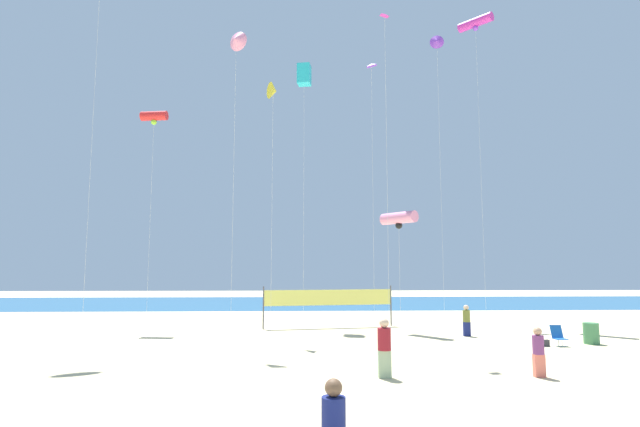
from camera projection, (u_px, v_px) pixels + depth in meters
name	position (u px, v px, depth m)	size (l,w,h in m)	color
ground_plane	(357.00, 368.00, 17.11)	(120.00, 120.00, 0.00)	beige
ocean_band	(320.00, 303.00, 49.83)	(120.00, 20.00, 0.01)	#28608C
beachgoer_olive_shirt	(467.00, 319.00, 25.14)	(0.36, 0.36, 1.57)	navy
beachgoer_maroon_shirt	(384.00, 346.00, 15.62)	(0.42, 0.42, 1.85)	#99B28C
beachgoer_plum_shirt	(538.00, 350.00, 15.69)	(0.36, 0.36, 1.56)	#EA7260
folding_beach_chair	(558.00, 335.00, 22.00)	(0.52, 0.65, 0.89)	#1959B2
trash_barrel	(591.00, 333.00, 22.50)	(0.67, 0.67, 0.95)	#3F7F4C
volleyball_net	(329.00, 299.00, 28.96)	(7.64, 1.39, 2.40)	#4C4C51
beach_handbag	(545.00, 343.00, 21.76)	(0.36, 0.18, 0.29)	#2D2D33
kite_magenta_tube	(475.00, 23.00, 34.84)	(2.14, 2.27, 21.03)	silver
kite_magenta_diamond	(385.00, 32.00, 23.47)	(0.59, 0.59, 15.59)	silver
kite_red_tube	(154.00, 117.00, 30.57)	(1.69, 0.81, 13.11)	silver
kite_violet_diamond	(371.00, 69.00, 31.56)	(0.89, 0.88, 16.55)	silver
kite_pink_tube	(399.00, 218.00, 27.60)	(1.92, 2.23, 6.56)	silver
kite_violet_delta	(437.00, 43.00, 35.01)	(1.02, 0.48, 19.96)	silver
kite_yellow_delta	(273.00, 92.00, 26.72)	(0.74, 0.99, 13.45)	silver
kite_pink_delta	(236.00, 41.00, 24.28)	(1.05, 0.80, 15.11)	silver
kite_cyan_box	(304.00, 75.00, 32.96)	(0.99, 0.99, 16.98)	silver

